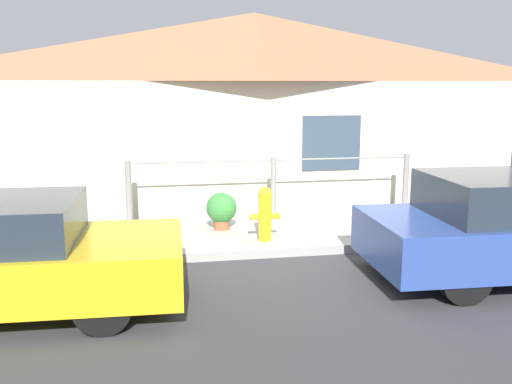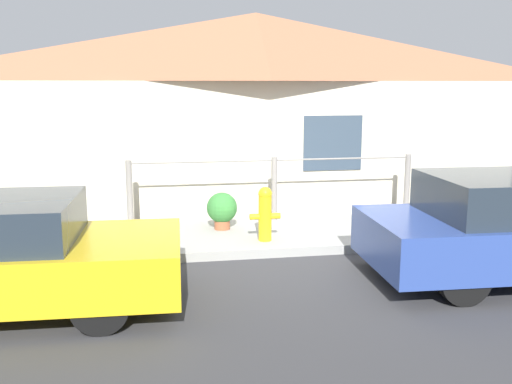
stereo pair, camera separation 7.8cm
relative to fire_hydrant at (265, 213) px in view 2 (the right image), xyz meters
The scene contains 6 objects.
ground_plane 0.83m from the fire_hydrant, 49.89° to the right, with size 60.00×60.00×0.00m, color #38383A.
sidewalk 0.79m from the fire_hydrant, 49.67° to the left, with size 24.00×1.89×0.13m.
house 3.82m from the fire_hydrant, 82.27° to the left, with size 10.23×2.23×3.76m.
fence 1.34m from the fire_hydrant, 72.48° to the left, with size 4.90×0.10×1.08m.
fire_hydrant is the anchor object (origin of this frame).
potted_plant_near_hydrant 0.96m from the fire_hydrant, 124.90° to the left, with size 0.49×0.49×0.59m.
Camera 2 is at (-1.95, -7.57, 2.40)m, focal length 40.00 mm.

